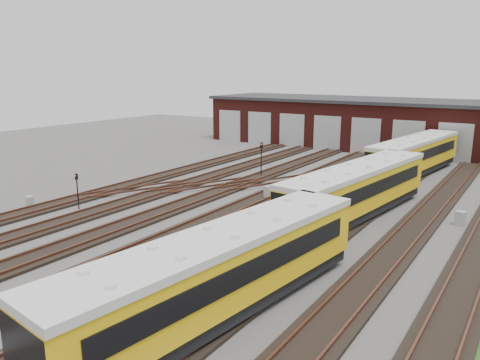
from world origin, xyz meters
The scene contains 13 objects.
ground centered at (0.00, 0.00, 0.00)m, with size 120.00×120.00×0.00m, color #413E3C.
track_network centered at (-0.17, 0.59, 0.11)m, with size 30.40×70.00×0.33m.
maintenance_shed centered at (-0.01, 39.97, 3.20)m, with size 51.00×12.50×6.35m.
metro_train centered at (6.00, 8.84, 2.04)m, with size 4.93×48.40×3.34m.
signal_mast_0 centered at (-11.90, -0.33, 1.72)m, with size 0.23×0.22×2.67m.
signal_mast_1 centered at (-6.14, 16.29, 2.13)m, with size 0.28×0.27×3.34m.
signal_mast_2 centered at (3.93, 22.04, 2.33)m, with size 0.30×0.28×3.65m.
signal_mast_3 centered at (6.93, 7.25, 2.17)m, with size 0.27×0.25×3.40m.
relay_cabinet_0 centered at (-15.00, -2.25, 0.48)m, with size 0.57×0.48×0.95m, color #A1A4A6.
relay_cabinet_1 centered at (-1.64, 9.90, 0.50)m, with size 0.60×0.50×1.01m, color #A1A4A6.
relay_cabinet_2 centered at (1.02, 2.54, 0.53)m, with size 0.64×0.53×1.07m, color #A1A4A6.
relay_cabinet_3 centered at (6.30, 19.83, 0.43)m, with size 0.52×0.43×0.86m, color #A1A4A6.
relay_cabinet_4 centered at (12.26, 11.11, 0.48)m, with size 0.58×0.48×0.96m, color #A1A4A6.
Camera 1 is at (16.33, -21.45, 10.01)m, focal length 35.00 mm.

